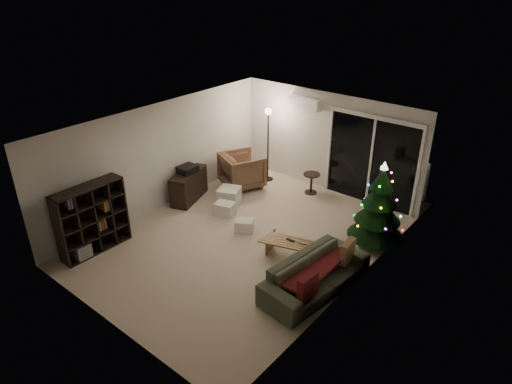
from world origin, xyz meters
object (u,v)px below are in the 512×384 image
(media_cabinet, at_px, (189,186))
(armchair, at_px, (242,170))
(sofa, at_px, (315,275))
(coffee_table, at_px, (296,252))
(christmas_tree, at_px, (379,204))
(bookshelf, at_px, (87,216))

(media_cabinet, distance_m, armchair, 1.49)
(sofa, distance_m, coffee_table, 0.90)
(christmas_tree, bearing_deg, sofa, -94.18)
(media_cabinet, distance_m, sofa, 4.41)
(christmas_tree, bearing_deg, coffee_table, -119.97)
(armchair, height_order, coffee_table, armchair)
(bookshelf, bearing_deg, christmas_tree, 60.04)
(media_cabinet, height_order, coffee_table, media_cabinet)
(sofa, bearing_deg, bookshelf, 118.63)
(media_cabinet, distance_m, christmas_tree, 4.61)
(armchair, height_order, sofa, armchair)
(christmas_tree, bearing_deg, bookshelf, -139.62)
(bookshelf, relative_size, sofa, 0.66)
(media_cabinet, height_order, armchair, armchair)
(sofa, bearing_deg, media_cabinet, 83.66)
(coffee_table, relative_size, christmas_tree, 0.72)
(armchair, relative_size, sofa, 0.46)
(bookshelf, xyz_separation_m, media_cabinet, (0.00, 2.73, -0.35))
(media_cabinet, xyz_separation_m, christmas_tree, (4.45, 1.06, 0.56))
(bookshelf, distance_m, coffee_table, 4.23)
(bookshelf, bearing_deg, media_cabinet, 109.65)
(sofa, distance_m, christmas_tree, 2.13)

